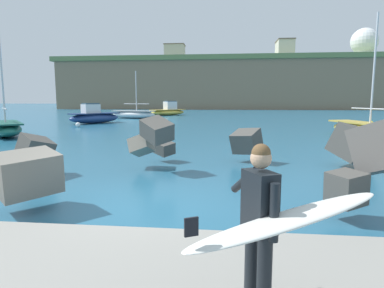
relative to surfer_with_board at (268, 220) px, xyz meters
name	(u,v)px	position (x,y,z in m)	size (l,w,h in m)	color
ground_plane	(141,206)	(-2.36, 3.99, -1.28)	(400.00, 400.00, 0.00)	#235B7A
breakwater_jetty	(173,154)	(-1.78, 5.17, -0.25)	(32.24, 8.36, 2.48)	#4C4944
surfer_with_board	(268,220)	(0.00, 0.00, 0.00)	(2.03, 1.49, 1.78)	black
boat_near_left	(168,111)	(-9.58, 48.02, -0.57)	(5.85, 5.92, 2.28)	#EAC64C
boat_near_centre	(5,128)	(-15.19, 17.28, -0.73)	(4.95, 5.44, 7.37)	#1E6656
boat_near_right	(365,129)	(8.53, 19.00, -0.71)	(3.32, 6.43, 7.73)	#EAC64C
boat_mid_left	(134,114)	(-12.60, 38.93, -0.71)	(6.42, 3.22, 6.15)	white
boat_mid_centre	(94,117)	(-14.14, 29.69, -0.57)	(4.87, 5.50, 2.11)	navy
mooring_buoy_inner	(78,125)	(-13.65, 24.83, -1.06)	(0.44, 0.44, 0.44)	silver
mooring_buoy_middle	(371,123)	(13.43, 29.82, -1.06)	(0.44, 0.44, 0.44)	yellow
headland_bluff	(252,85)	(7.28, 99.04, 5.53)	(106.76, 40.51, 13.57)	#847056
radar_dome	(364,44)	(40.88, 103.59, 18.07)	(7.93, 7.93, 10.38)	silver
station_building_west	(285,50)	(15.94, 94.95, 15.17)	(4.71, 7.47, 5.73)	beige
station_building_central	(175,55)	(-17.27, 103.89, 15.59)	(6.53, 5.22, 6.57)	#B2ADA3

